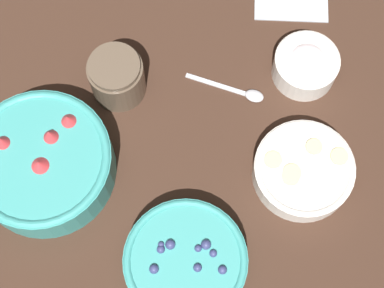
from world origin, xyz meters
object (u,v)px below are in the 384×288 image
at_px(bowl_blueberries, 185,262).
at_px(jar_chocolate, 117,78).
at_px(bowl_cream, 306,64).
at_px(bowl_strawberries, 42,163).
at_px(bowl_bananas, 303,170).

relative_size(bowl_blueberries, jar_chocolate, 2.06).
bearing_deg(jar_chocolate, bowl_cream, -16.94).
xyz_separation_m(bowl_strawberries, jar_chocolate, (0.16, 0.09, -0.01)).
bearing_deg(bowl_strawberries, bowl_bananas, -22.96).
bearing_deg(bowl_bananas, jar_chocolate, 130.80).
distance_m(bowl_strawberries, bowl_bananas, 0.41).
bearing_deg(bowl_blueberries, jar_chocolate, 88.72).
bearing_deg(bowl_blueberries, bowl_cream, 36.48).
height_order(bowl_strawberries, jar_chocolate, bowl_strawberries).
bearing_deg(bowl_bananas, bowl_blueberries, -164.18).
height_order(bowl_blueberries, jar_chocolate, jar_chocolate).
relative_size(bowl_strawberries, bowl_bananas, 1.40).
bearing_deg(bowl_blueberries, bowl_bananas, 15.82).
bearing_deg(bowl_bananas, bowl_strawberries, 157.04).
bearing_deg(bowl_cream, jar_chocolate, 163.06).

